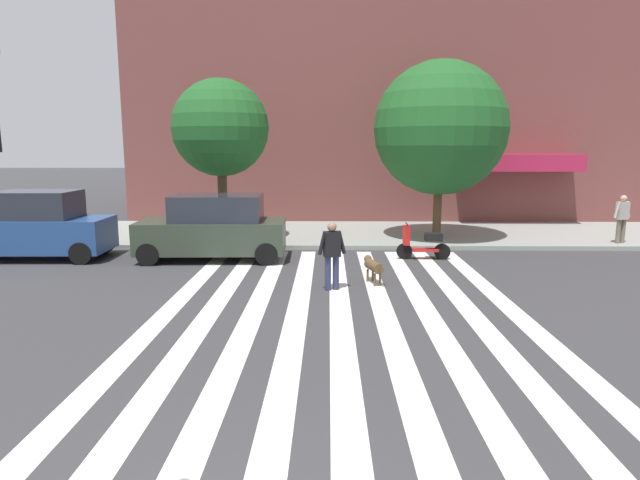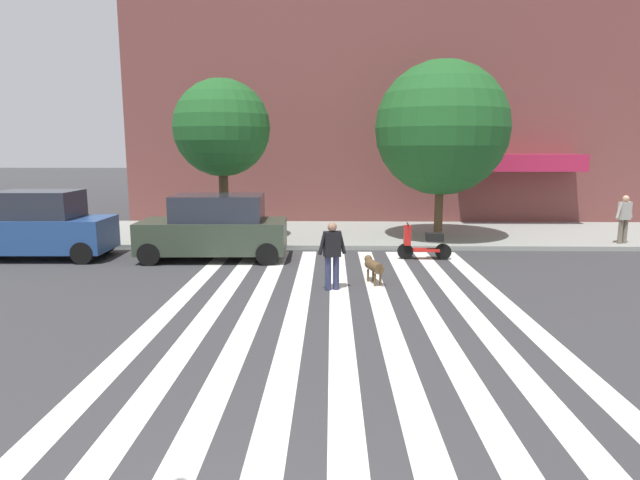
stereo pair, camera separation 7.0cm
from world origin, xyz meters
The scene contains 11 objects.
ground_plane centered at (0.00, 7.17, 0.00)m, with size 160.00×160.00×0.00m, color #353538.
sidewalk_far centered at (0.00, 17.35, 0.07)m, with size 80.00×6.00×0.15m, color gray.
crosswalk_stripes centered at (1.44, 7.17, 0.00)m, with size 7.65×13.75×0.01m.
parked_car_near_curb centered at (-7.81, 12.81, 0.98)m, with size 4.59×1.98×2.08m.
parked_car_behind_first centered at (-2.29, 12.81, 0.96)m, with size 4.43×2.10×1.97m.
parked_scooter centered at (4.09, 12.92, 0.48)m, with size 1.63×0.50×1.11m.
street_tree_nearest centered at (-2.50, 15.38, 4.02)m, with size 3.31×3.31×5.54m.
street_tree_middle centered at (5.07, 15.88, 4.03)m, with size 4.64×4.64×6.20m.
pedestrian_dog_walker centered at (1.27, 9.26, 0.93)m, with size 0.70×0.34×1.64m.
dog_on_leash centered at (2.31, 9.92, 0.44)m, with size 0.47×1.09×0.65m.
pedestrian_bystander centered at (11.15, 14.99, 1.08)m, with size 0.69×0.35×1.64m.
Camera 1 is at (1.18, -3.30, 3.38)m, focal length 30.26 mm.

